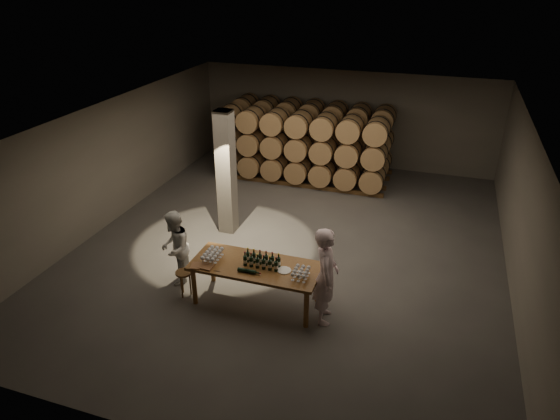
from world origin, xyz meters
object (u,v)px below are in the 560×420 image
(person_man, at_px, (326,276))
(tasting_table, at_px, (256,269))
(bottle_cluster, at_px, (262,261))
(person_woman, at_px, (175,248))
(stool, at_px, (184,276))
(notebook_near, at_px, (206,267))
(plate, at_px, (284,270))

(person_man, bearing_deg, tasting_table, 75.28)
(bottle_cluster, distance_m, person_woman, 2.07)
(stool, relative_size, person_woman, 0.34)
(tasting_table, relative_size, person_man, 1.30)
(person_man, height_order, person_woman, person_man)
(notebook_near, distance_m, person_woman, 1.18)
(bottle_cluster, distance_m, person_man, 1.32)
(person_man, bearing_deg, stool, 81.42)
(tasting_table, distance_m, stool, 1.56)
(bottle_cluster, relative_size, notebook_near, 2.66)
(tasting_table, relative_size, person_woman, 1.56)
(plate, xyz_separation_m, person_man, (0.85, -0.06, 0.09))
(stool, bearing_deg, person_man, 3.17)
(person_man, bearing_deg, notebook_near, 85.94)
(bottle_cluster, height_order, plate, bottle_cluster)
(stool, relative_size, person_man, 0.29)
(bottle_cluster, xyz_separation_m, person_woman, (-2.05, 0.19, -0.18))
(bottle_cluster, distance_m, notebook_near, 1.11)
(bottle_cluster, bearing_deg, stool, -171.82)
(notebook_near, distance_m, stool, 0.78)
(person_woman, bearing_deg, bottle_cluster, 66.49)
(stool, distance_m, person_man, 3.01)
(stool, bearing_deg, plate, 6.02)
(bottle_cluster, xyz_separation_m, notebook_near, (-1.03, -0.39, -0.10))
(tasting_table, distance_m, bottle_cluster, 0.26)
(plate, bearing_deg, stool, -173.98)
(stool, xyz_separation_m, person_man, (2.96, 0.16, 0.53))
(tasting_table, bearing_deg, notebook_near, -156.37)
(bottle_cluster, distance_m, plate, 0.48)
(notebook_near, relative_size, stool, 0.48)
(notebook_near, xyz_separation_m, person_woman, (-1.02, 0.58, -0.08))
(tasting_table, xyz_separation_m, person_woman, (-1.92, 0.19, 0.04))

